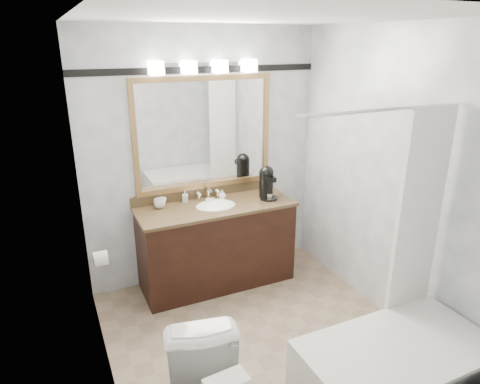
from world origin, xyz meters
name	(u,v)px	position (x,y,z in m)	size (l,w,h in m)	color
room	(266,200)	(0.00, 0.00, 1.25)	(2.42, 2.62, 2.52)	gray
vanity	(216,243)	(0.00, 1.02, 0.44)	(1.53, 0.58, 0.97)	black
mirror	(204,134)	(0.00, 1.28, 1.50)	(1.40, 0.04, 1.10)	#A97F4C
vanity_light_bar	(204,66)	(0.00, 1.23, 2.13)	(1.02, 0.14, 0.12)	silver
accent_stripe	(202,70)	(0.00, 1.29, 2.10)	(2.40, 0.01, 0.06)	black
bathtub	(397,363)	(0.55, -0.90, 0.28)	(1.30, 0.75, 1.96)	white
tp_roll	(101,259)	(-1.14, 0.66, 0.70)	(0.12, 0.12, 0.11)	white
coffee_maker	(267,182)	(0.55, 1.00, 1.02)	(0.17, 0.22, 0.33)	black
cup_left	(160,203)	(-0.51, 1.18, 0.89)	(0.11, 0.11, 0.09)	white
cup_right	(162,202)	(-0.48, 1.20, 0.89)	(0.09, 0.09, 0.08)	white
soap_bottle_a	(185,197)	(-0.24, 1.22, 0.91)	(0.05, 0.05, 0.11)	white
soap_bottle_b	(222,194)	(0.13, 1.15, 0.90)	(0.07, 0.07, 0.09)	white
soap_bar	(210,200)	(-0.01, 1.13, 0.86)	(0.08, 0.05, 0.03)	beige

